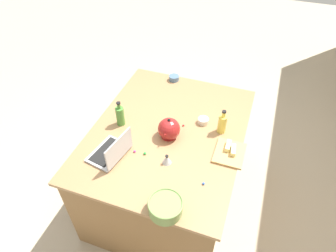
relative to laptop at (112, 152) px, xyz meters
name	(u,v)px	position (x,y,z in m)	size (l,w,h in m)	color
ground_plane	(168,192)	(-0.40, 0.31, -0.95)	(12.00, 12.00, 0.00)	#B7A88E
island_counter	(168,165)	(-0.40, 0.31, -0.50)	(1.58, 1.23, 0.90)	olive
laptop	(112,152)	(0.00, 0.00, 0.00)	(0.34, 0.28, 0.22)	#B7B7BC
mixing_bowl_large	(166,207)	(0.31, 0.54, 0.01)	(0.23, 0.23, 0.10)	#72934C
bottle_olive	(120,115)	(-0.35, -0.10, 0.05)	(0.07, 0.07, 0.23)	#4C8C38
bottle_oil	(222,123)	(-0.54, 0.72, 0.04)	(0.07, 0.07, 0.22)	#DBC64C
kettle	(169,129)	(-0.34, 0.34, 0.03)	(0.21, 0.18, 0.20)	maroon
cutting_board	(229,153)	(-0.32, 0.84, -0.04)	(0.27, 0.22, 0.02)	tan
butter_stick_left	(228,146)	(-0.36, 0.82, -0.01)	(0.11, 0.04, 0.04)	#F4E58C
butter_stick_right	(233,150)	(-0.33, 0.86, -0.01)	(0.11, 0.04, 0.04)	#F4E58C
ramekin_small	(203,121)	(-0.59, 0.56, -0.02)	(0.09, 0.09, 0.05)	beige
ramekin_medium	(174,78)	(-1.12, 0.12, -0.02)	(0.10, 0.10, 0.05)	slate
kitchen_timer	(167,159)	(-0.07, 0.41, -0.01)	(0.07, 0.07, 0.08)	#B2B2B7
candy_0	(183,125)	(-0.50, 0.41, -0.04)	(0.02, 0.02, 0.02)	red
candy_1	(145,153)	(-0.09, 0.23, -0.04)	(0.02, 0.02, 0.02)	green
candy_2	(204,183)	(0.03, 0.72, -0.04)	(0.02, 0.02, 0.02)	blue
candy_3	(135,151)	(-0.09, 0.14, -0.04)	(0.02, 0.02, 0.02)	#CC3399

